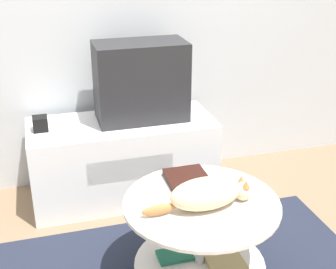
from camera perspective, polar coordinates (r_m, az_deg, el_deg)
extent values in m
cube|color=white|center=(3.11, -5.49, -3.04)|extent=(1.19, 0.50, 0.54)
cube|color=silver|center=(2.87, -4.59, -4.24)|extent=(0.53, 0.01, 0.15)
cube|color=#232326|center=(2.97, -3.32, 6.48)|extent=(0.57, 0.31, 0.50)
cube|color=black|center=(2.82, -2.65, 5.86)|extent=(0.49, 0.01, 0.39)
cube|color=black|center=(2.95, -15.30, 1.28)|extent=(0.09, 0.09, 0.09)
cylinder|color=#B7B7BC|center=(2.37, 3.94, -13.15)|extent=(0.04, 0.04, 0.45)
cylinder|color=silver|center=(2.44, 3.86, -15.38)|extent=(0.66, 0.66, 0.01)
cylinder|color=silver|center=(2.24, 4.11, -8.36)|extent=(0.75, 0.75, 0.02)
cube|color=tan|center=(2.42, 7.10, -15.39)|extent=(0.18, 0.18, 0.03)
cube|color=#1E664C|center=(2.46, 0.87, -14.51)|extent=(0.18, 0.12, 0.02)
cube|color=black|center=(2.38, 2.34, -5.38)|extent=(0.20, 0.21, 0.04)
ellipsoid|color=beige|center=(2.16, 4.57, -7.19)|extent=(0.35, 0.20, 0.14)
sphere|color=beige|center=(2.25, 9.13, -6.82)|extent=(0.09, 0.09, 0.09)
cone|color=#B2703D|center=(2.24, 8.92, -5.38)|extent=(0.04, 0.04, 0.04)
cone|color=#B2703D|center=(2.20, 9.52, -5.97)|extent=(0.04, 0.04, 0.04)
ellipsoid|color=#B2703D|center=(2.11, -1.13, -9.15)|extent=(0.17, 0.05, 0.05)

